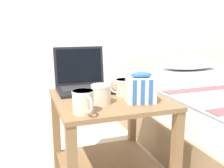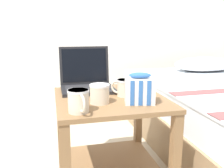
# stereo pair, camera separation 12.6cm
# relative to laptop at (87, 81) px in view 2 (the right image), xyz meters

# --- Properties ---
(bedside_table) EXTENTS (0.57, 0.58, 0.54)m
(bedside_table) POSITION_rel_laptop_xyz_m (0.09, -0.20, -0.24)
(bedside_table) COLOR olive
(bedside_table) RESTS_ON ground_plane
(laptop) EXTENTS (0.30, 0.27, 0.25)m
(laptop) POSITION_rel_laptop_xyz_m (0.00, 0.00, 0.00)
(laptop) COLOR black
(laptop) RESTS_ON bedside_table
(mug_front_left) EXTENTS (0.09, 0.14, 0.10)m
(mug_front_left) POSITION_rel_laptop_xyz_m (-0.09, -0.41, 0.01)
(mug_front_left) COLOR beige
(mug_front_left) RESTS_ON bedside_table
(mug_front_right) EXTENTS (0.11, 0.10, 0.09)m
(mug_front_right) POSITION_rel_laptop_xyz_m (0.17, -0.20, 0.00)
(mug_front_right) COLOR beige
(mug_front_right) RESTS_ON bedside_table
(mug_mid_center) EXTENTS (0.10, 0.14, 0.09)m
(mug_mid_center) POSITION_rel_laptop_xyz_m (0.02, -0.29, 0.00)
(mug_mid_center) COLOR beige
(mug_mid_center) RESTS_ON bedside_table
(snack_bag) EXTENTS (0.16, 0.12, 0.15)m
(snack_bag) POSITION_rel_laptop_xyz_m (0.21, -0.35, 0.02)
(snack_bag) COLOR white
(snack_bag) RESTS_ON bedside_table
(cell_phone) EXTENTS (0.13, 0.17, 0.01)m
(cell_phone) POSITION_rel_laptop_xyz_m (0.26, -0.02, -0.04)
(cell_phone) COLOR black
(cell_phone) RESTS_ON bedside_table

